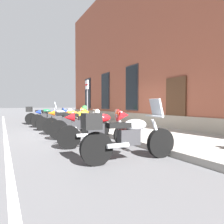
{
  "coord_description": "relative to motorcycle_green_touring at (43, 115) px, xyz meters",
  "views": [
    {
      "loc": [
        8.12,
        -3.3,
        1.17
      ],
      "look_at": [
        -0.01,
        1.01,
        0.84
      ],
      "focal_mm": 33.42,
      "sensor_mm": 36.0,
      "label": 1
    }
  ],
  "objects": [
    {
      "name": "parking_sign",
      "position": [
        3.02,
        1.63,
        1.06
      ],
      "size": [
        0.36,
        0.07,
        2.24
      ],
      "color": "#4C4C51",
      "rests_on": "sidewalk"
    },
    {
      "name": "motorcycle_orange_sport",
      "position": [
        4.69,
        0.29,
        0.02
      ],
      "size": [
        0.68,
        2.01,
        1.06
      ],
      "color": "black",
      "rests_on": "ground_plane"
    },
    {
      "name": "sidewalk",
      "position": [
        4.6,
        2.76,
        -0.48
      ],
      "size": [
        29.48,
        3.17,
        0.15
      ],
      "primitive_type": "cube",
      "color": "gray",
      "rests_on": "ground_plane"
    },
    {
      "name": "motorcycle_green_touring",
      "position": [
        0.0,
        0.0,
        0.0
      ],
      "size": [
        0.88,
        2.14,
        1.33
      ],
      "color": "black",
      "rests_on": "ground_plane"
    },
    {
      "name": "motorcycle_blue_sport",
      "position": [
        1.6,
        0.31,
        -0.01
      ],
      "size": [
        0.62,
        2.19,
        1.0
      ],
      "color": "black",
      "rests_on": "ground_plane"
    },
    {
      "name": "motorcycle_silver_touring",
      "position": [
        9.15,
        0.09,
        -0.01
      ],
      "size": [
        0.62,
        2.14,
        1.29
      ],
      "color": "black",
      "rests_on": "ground_plane"
    },
    {
      "name": "brick_pub_facade",
      "position": [
        4.6,
        8.01,
        4.0
      ],
      "size": [
        23.48,
        7.42,
        9.11
      ],
      "color": "brown",
      "rests_on": "ground_plane"
    },
    {
      "name": "motorcycle_yellow_naked",
      "position": [
        6.01,
        0.23,
        -0.06
      ],
      "size": [
        0.7,
        2.03,
        1.01
      ],
      "color": "black",
      "rests_on": "ground_plane"
    },
    {
      "name": "barrel_planter",
      "position": [
        0.7,
        2.36,
        0.03
      ],
      "size": [
        0.56,
        0.56,
        0.97
      ],
      "color": "brown",
      "rests_on": "sidewalk"
    },
    {
      "name": "ground_plane",
      "position": [
        4.6,
        1.18,
        -0.55
      ],
      "size": [
        140.0,
        140.0,
        0.0
      ],
      "primitive_type": "plane",
      "color": "#4C4C4F"
    },
    {
      "name": "motorcycle_red_sport",
      "position": [
        7.6,
        0.25,
        0.02
      ],
      "size": [
        0.75,
        2.13,
        1.05
      ],
      "color": "black",
      "rests_on": "ground_plane"
    },
    {
      "name": "motorcycle_grey_naked",
      "position": [
        3.06,
        0.18,
        -0.07
      ],
      "size": [
        0.62,
        1.99,
        0.99
      ],
      "color": "black",
      "rests_on": "ground_plane"
    },
    {
      "name": "lane_stripe",
      "position": [
        4.6,
        -2.02,
        -0.55
      ],
      "size": [
        29.48,
        0.12,
        0.01
      ],
      "primitive_type": "cube",
      "color": "silver",
      "rests_on": "ground_plane"
    }
  ]
}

